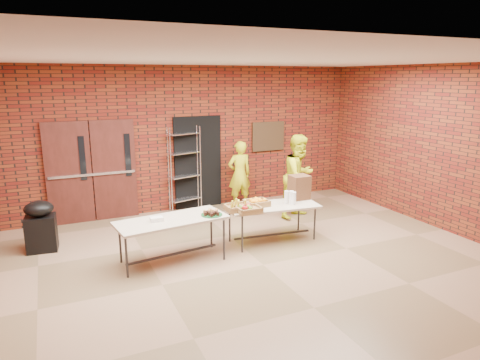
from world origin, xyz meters
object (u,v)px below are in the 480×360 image
table_right (273,208)px  coffee_dispenser (299,187)px  covered_grill (41,226)px  wire_rack (185,169)px  volunteer_woman (239,174)px  table_left (172,223)px  volunteer_man (299,176)px

table_right → coffee_dispenser: size_ratio=3.78×
table_right → covered_grill: covered_grill is taller
wire_rack → volunteer_woman: 1.27m
table_left → covered_grill: bearing=137.3°
table_left → table_right: (1.92, 0.13, -0.04)m
wire_rack → table_right: (0.90, -2.44, -0.33)m
table_right → volunteer_woman: volunteer_woman is taller
table_left → table_right: 1.93m
wire_rack → covered_grill: size_ratio=2.14×
wire_rack → coffee_dispenser: wire_rack is taller
table_left → volunteer_man: bearing=13.0°
coffee_dispenser → volunteer_woman: bearing=98.9°
coffee_dispenser → table_left: bearing=-173.3°
wire_rack → volunteer_man: wire_rack is taller
wire_rack → covered_grill: wire_rack is taller
table_left → volunteer_woman: (2.26, 2.35, 0.10)m
coffee_dispenser → volunteer_woman: size_ratio=0.30×
volunteer_woman → covered_grill: bearing=14.0°
volunteer_woman → volunteer_man: (0.85, -1.20, 0.12)m
table_right → coffee_dispenser: bearing=20.9°
volunteer_woman → volunteer_man: volunteer_man is taller
coffee_dispenser → volunteer_woman: (-0.32, 2.05, -0.14)m
coffee_dispenser → volunteer_woman: 2.08m
coffee_dispenser → covered_grill: size_ratio=0.51×
table_left → covered_grill: covered_grill is taller
covered_grill → volunteer_man: (5.06, -0.23, 0.45)m
volunteer_woman → table_right: bearing=82.3°
covered_grill → volunteer_woman: 4.32m
wire_rack → volunteer_woman: (1.24, -0.22, -0.18)m
covered_grill → coffee_dispenser: bearing=-7.5°
table_right → volunteer_man: 1.59m
volunteer_man → table_left: bearing=177.2°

